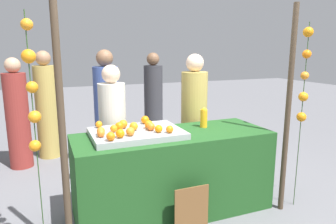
% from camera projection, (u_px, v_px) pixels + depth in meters
% --- Properties ---
extents(ground_plane, '(24.00, 24.00, 0.00)m').
position_uv_depth(ground_plane, '(173.00, 209.00, 3.37)').
color(ground_plane, slate).
extents(stall_counter, '(2.05, 0.76, 0.86)m').
position_uv_depth(stall_counter, '(173.00, 172.00, 3.28)').
color(stall_counter, '#1E4C1E').
rests_on(stall_counter, ground_plane).
extents(orange_tray, '(0.90, 0.64, 0.06)m').
position_uv_depth(orange_tray, '(137.00, 133.00, 3.09)').
color(orange_tray, '#9EA0A5').
rests_on(orange_tray, stall_counter).
extents(orange_0, '(0.09, 0.09, 0.09)m').
position_uv_depth(orange_0, '(134.00, 126.00, 3.07)').
color(orange_0, orange).
rests_on(orange_0, orange_tray).
extents(orange_1, '(0.07, 0.07, 0.07)m').
position_uv_depth(orange_1, '(101.00, 133.00, 2.84)').
color(orange_1, orange).
rests_on(orange_1, orange_tray).
extents(orange_2, '(0.08, 0.08, 0.08)m').
position_uv_depth(orange_2, '(159.00, 129.00, 3.00)').
color(orange_2, orange).
rests_on(orange_2, orange_tray).
extents(orange_3, '(0.08, 0.08, 0.08)m').
position_uv_depth(orange_3, '(151.00, 127.00, 3.07)').
color(orange_3, orange).
rests_on(orange_3, orange_tray).
extents(orange_4, '(0.07, 0.07, 0.07)m').
position_uv_depth(orange_4, '(114.00, 129.00, 3.01)').
color(orange_4, orange).
rests_on(orange_4, orange_tray).
extents(orange_5, '(0.08, 0.08, 0.08)m').
position_uv_depth(orange_5, '(120.00, 134.00, 2.82)').
color(orange_5, orange).
rests_on(orange_5, orange_tray).
extents(orange_6, '(0.09, 0.09, 0.09)m').
position_uv_depth(orange_6, '(123.00, 124.00, 3.16)').
color(orange_6, orange).
rests_on(orange_6, orange_tray).
extents(orange_7, '(0.08, 0.08, 0.08)m').
position_uv_depth(orange_7, '(101.00, 131.00, 2.91)').
color(orange_7, orange).
rests_on(orange_7, orange_tray).
extents(orange_8, '(0.09, 0.09, 0.09)m').
position_uv_depth(orange_8, '(145.00, 120.00, 3.35)').
color(orange_8, orange).
rests_on(orange_8, orange_tray).
extents(orange_9, '(0.08, 0.08, 0.08)m').
position_uv_depth(orange_9, '(111.00, 136.00, 2.73)').
color(orange_9, orange).
rests_on(orange_9, orange_tray).
extents(orange_10, '(0.09, 0.09, 0.09)m').
position_uv_depth(orange_10, '(149.00, 125.00, 3.14)').
color(orange_10, orange).
rests_on(orange_10, orange_tray).
extents(orange_11, '(0.07, 0.07, 0.07)m').
position_uv_depth(orange_11, '(170.00, 129.00, 2.99)').
color(orange_11, orange).
rests_on(orange_11, orange_tray).
extents(orange_12, '(0.08, 0.08, 0.08)m').
position_uv_depth(orange_12, '(119.00, 126.00, 3.07)').
color(orange_12, orange).
rests_on(orange_12, orange_tray).
extents(orange_13, '(0.07, 0.07, 0.07)m').
position_uv_depth(orange_13, '(99.00, 124.00, 3.18)').
color(orange_13, orange).
rests_on(orange_13, orange_tray).
extents(orange_14, '(0.08, 0.08, 0.08)m').
position_uv_depth(orange_14, '(130.00, 132.00, 2.88)').
color(orange_14, orange).
rests_on(orange_14, orange_tray).
extents(juice_bottle, '(0.08, 0.08, 0.22)m').
position_uv_depth(juice_bottle, '(204.00, 118.00, 3.43)').
color(juice_bottle, '#F8A91C').
rests_on(juice_bottle, stall_counter).
extents(chalkboard_sign, '(0.34, 0.03, 0.51)m').
position_uv_depth(chalkboard_sign, '(191.00, 212.00, 2.84)').
color(chalkboard_sign, brown).
rests_on(chalkboard_sign, ground_plane).
extents(vendor_left, '(0.31, 0.31, 1.55)m').
position_uv_depth(vendor_left, '(113.00, 136.00, 3.61)').
color(vendor_left, beige).
rests_on(vendor_left, ground_plane).
extents(vendor_right, '(0.33, 0.33, 1.67)m').
position_uv_depth(vendor_right, '(194.00, 123.00, 4.00)').
color(vendor_right, tan).
rests_on(vendor_right, ground_plane).
extents(crowd_person_0, '(0.34, 0.34, 1.72)m').
position_uv_depth(crowd_person_0, '(107.00, 115.00, 4.36)').
color(crowd_person_0, '#384C8C').
rests_on(crowd_person_0, ground_plane).
extents(crowd_person_1, '(0.34, 0.34, 1.70)m').
position_uv_depth(crowd_person_1, '(47.00, 109.00, 4.89)').
color(crowd_person_1, tan).
rests_on(crowd_person_1, ground_plane).
extents(crowd_person_2, '(0.33, 0.33, 1.67)m').
position_uv_depth(crowd_person_2, '(153.00, 102.00, 5.57)').
color(crowd_person_2, '#333338').
rests_on(crowd_person_2, ground_plane).
extents(crowd_person_3, '(0.32, 0.32, 1.61)m').
position_uv_depth(crowd_person_3, '(18.00, 118.00, 4.45)').
color(crowd_person_3, maroon).
rests_on(crowd_person_3, ground_plane).
extents(canopy_post_left, '(0.06, 0.06, 2.17)m').
position_uv_depth(canopy_post_left, '(62.00, 134.00, 2.36)').
color(canopy_post_left, '#473828').
rests_on(canopy_post_left, ground_plane).
extents(canopy_post_right, '(0.06, 0.06, 2.17)m').
position_uv_depth(canopy_post_right, '(288.00, 112.00, 3.17)').
color(canopy_post_right, '#473828').
rests_on(canopy_post_right, ground_plane).
extents(garland_strand_left, '(0.11, 0.10, 1.99)m').
position_uv_depth(garland_strand_left, '(32.00, 88.00, 2.22)').
color(garland_strand_left, '#2D4C23').
rests_on(garland_strand_left, ground_plane).
extents(garland_strand_right, '(0.11, 0.11, 1.99)m').
position_uv_depth(garland_strand_right, '(305.00, 77.00, 3.18)').
color(garland_strand_right, '#2D4C23').
rests_on(garland_strand_right, ground_plane).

